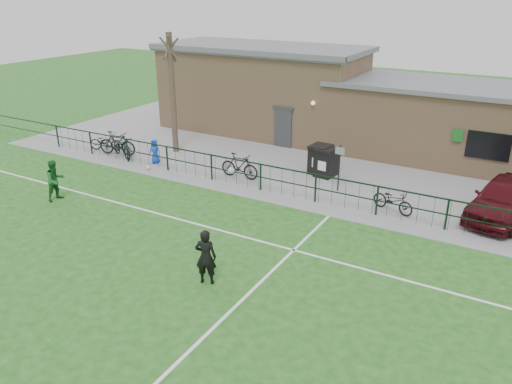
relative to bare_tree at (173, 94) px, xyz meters
The scene contains 21 objects.
ground 13.54m from the bare_tree, 52.70° to the right, with size 90.00×90.00×0.00m, color #1C5118.
paving_strip 9.05m from the bare_tree, 20.56° to the left, with size 34.00×13.00×0.02m, color gray.
pitch_line_touch 8.96m from the bare_tree, 18.65° to the right, with size 28.00×0.10×0.01m, color white.
pitch_line_mid 10.73m from the bare_tree, 39.09° to the right, with size 28.00×0.10×0.01m, color white.
pitch_line_perp 14.81m from the bare_tree, 46.40° to the right, with size 0.10×16.00×0.01m, color white.
perimeter_fence 8.72m from the bare_tree, 17.35° to the right, with size 28.00×0.10×1.20m, color black.
bare_tree is the anchor object (origin of this frame).
wheelie_bin_left 8.56m from the bare_tree, ahead, with size 0.81×0.92×1.23m, color black.
wheelie_bin_right 8.22m from the bare_tree, ahead, with size 0.83×0.94×1.25m, color black.
sign_post 9.62m from the bare_tree, ahead, with size 0.06×0.06×2.00m, color black.
car_maroon 15.77m from the bare_tree, ahead, with size 1.79×4.45×1.51m, color #430C11.
bicycle_a 4.47m from the bare_tree, 153.22° to the right, with size 0.61×1.76×0.92m, color black.
bicycle_b 3.78m from the bare_tree, 138.30° to the right, with size 0.57×2.04×1.22m, color black.
bicycle_c 3.67m from the bare_tree, 129.39° to the right, with size 0.71×2.03×1.07m, color black.
bicycle_d 5.77m from the bare_tree, 18.88° to the right, with size 0.53×1.89×1.13m, color black.
bicycle_e 12.35m from the bare_tree, ahead, with size 0.60×1.73×0.91m, color black.
spectator_child 3.12m from the bare_tree, 81.06° to the right, with size 0.58×0.38×1.19m, color blue.
goalkeeper_kick 12.94m from the bare_tree, 47.56° to the right, with size 1.41×3.29×2.51m.
outfield_player 7.75m from the bare_tree, 91.16° to the right, with size 0.81×0.63×1.66m, color #1B6026.
ball_ground 4.16m from the bare_tree, 77.34° to the right, with size 0.22×0.22×0.22m, color white.
clubhouse 9.34m from the bare_tree, 40.12° to the left, with size 24.25×5.40×4.96m.
Camera 1 is at (8.10, -9.09, 7.98)m, focal length 35.00 mm.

